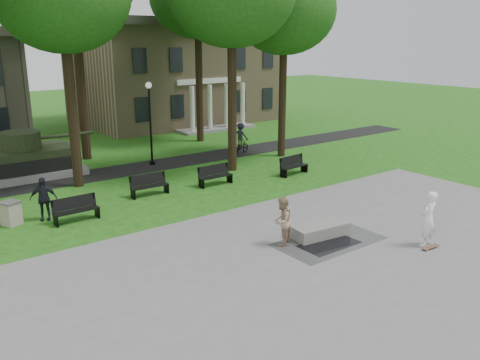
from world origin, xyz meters
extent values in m
plane|color=#1D4F12|center=(0.00, 0.00, 0.00)|extent=(120.00, 120.00, 0.00)
cube|color=gray|center=(0.00, -5.00, 0.01)|extent=(22.00, 16.00, 0.02)
cube|color=black|center=(0.00, 12.00, 0.01)|extent=(44.00, 2.60, 0.01)
cube|color=#9E8460|center=(10.00, 26.00, 4.00)|extent=(16.00, 11.00, 8.00)
cube|color=#38332D|center=(10.00, 26.00, 8.30)|extent=(17.00, 12.00, 0.60)
cube|color=silver|center=(10.00, 20.50, 3.80)|extent=(6.00, 0.30, 0.40)
cylinder|color=black|center=(-4.50, 10.50, 4.00)|extent=(0.48, 0.48, 8.00)
cylinder|color=black|center=(3.50, 8.50, 4.16)|extent=(0.50, 0.50, 8.32)
cylinder|color=black|center=(8.00, 9.50, 3.84)|extent=(0.46, 0.46, 7.68)
ellipsoid|color=#194610|center=(8.00, 9.50, 8.64)|extent=(6.00, 6.00, 5.10)
cylinder|color=black|center=(-2.00, 16.00, 4.64)|extent=(0.54, 0.54, 9.28)
cylinder|color=black|center=(6.50, 16.50, 4.32)|extent=(0.50, 0.50, 8.64)
cylinder|color=black|center=(0.50, 12.30, 2.20)|extent=(0.12, 0.12, 4.40)
sphere|color=silver|center=(0.50, 12.30, 4.55)|extent=(0.36, 0.36, 0.36)
cylinder|color=black|center=(0.50, 12.30, 0.08)|extent=(0.32, 0.32, 0.16)
cylinder|color=black|center=(10.50, 12.30, 2.20)|extent=(0.12, 0.12, 4.40)
sphere|color=silver|center=(10.50, 12.30, 4.55)|extent=(0.36, 0.36, 0.36)
cylinder|color=black|center=(10.50, 12.30, 0.08)|extent=(0.32, 0.32, 0.16)
cube|color=gray|center=(-6.50, 14.00, 0.20)|extent=(6.50, 3.40, 0.40)
cube|color=#2B351B|center=(-6.50, 14.00, 0.95)|extent=(5.80, 2.80, 1.10)
cube|color=black|center=(-6.50, 12.65, 0.75)|extent=(5.80, 0.35, 0.70)
cube|color=black|center=(-6.50, 15.35, 0.75)|extent=(5.80, 0.35, 0.70)
cylinder|color=#2B351B|center=(-6.20, 14.00, 1.95)|extent=(2.10, 2.10, 0.90)
cylinder|color=#2B351B|center=(-3.90, 14.00, 1.95)|extent=(3.20, 0.18, 0.18)
cube|color=black|center=(-0.01, -2.19, 0.02)|extent=(2.20, 1.20, 0.00)
cube|color=gray|center=(0.31, -1.37, 0.24)|extent=(2.30, 1.24, 0.45)
cube|color=brown|center=(2.54, -4.57, 0.06)|extent=(0.79, 0.25, 0.07)
imported|color=white|center=(2.65, -4.30, 1.02)|extent=(0.78, 0.56, 2.00)
imported|color=tan|center=(-1.38, -1.17, 0.90)|extent=(1.06, 0.97, 1.76)
imported|color=black|center=(-7.31, 6.53, 0.89)|extent=(1.13, 0.81, 1.78)
imported|color=black|center=(6.22, 11.36, 0.46)|extent=(1.85, 1.24, 0.92)
imported|color=black|center=(6.22, 11.36, 1.22)|extent=(0.90, 1.13, 1.53)
cube|color=black|center=(-6.35, 5.55, 0.45)|extent=(1.81, 0.49, 0.05)
cube|color=black|center=(-6.35, 5.77, 0.75)|extent=(1.80, 0.19, 0.50)
cube|color=black|center=(-7.20, 5.55, 0.23)|extent=(0.07, 0.45, 0.45)
cube|color=black|center=(-5.50, 5.55, 0.23)|extent=(0.07, 0.45, 0.45)
cube|color=black|center=(-2.40, 6.93, 0.45)|extent=(1.81, 0.50, 0.05)
cube|color=black|center=(-2.40, 7.15, 0.75)|extent=(1.80, 0.20, 0.50)
cube|color=black|center=(-3.25, 6.93, 0.23)|extent=(0.07, 0.45, 0.45)
cube|color=black|center=(-1.55, 6.93, 0.23)|extent=(0.07, 0.45, 0.45)
cube|color=black|center=(1.03, 6.52, 0.45)|extent=(1.80, 0.45, 0.05)
cube|color=black|center=(1.03, 6.74, 0.75)|extent=(1.80, 0.16, 0.50)
cube|color=black|center=(0.18, 6.52, 0.23)|extent=(0.06, 0.45, 0.45)
cube|color=black|center=(1.88, 6.52, 0.23)|extent=(0.06, 0.45, 0.45)
cube|color=black|center=(5.54, 5.66, 0.45)|extent=(1.84, 0.66, 0.05)
cube|color=black|center=(5.54, 5.88, 0.75)|extent=(1.81, 0.36, 0.50)
cube|color=black|center=(4.69, 5.66, 0.23)|extent=(0.11, 0.45, 0.45)
cube|color=black|center=(6.39, 5.66, 0.23)|extent=(0.11, 0.45, 0.45)
cube|color=#9E9482|center=(-8.54, 6.74, 0.45)|extent=(0.80, 0.80, 0.90)
cube|color=#4C4C4C|center=(-8.54, 6.74, 0.93)|extent=(0.88, 0.88, 0.06)
camera|label=1|loc=(-12.62, -13.69, 7.12)|focal=38.00mm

